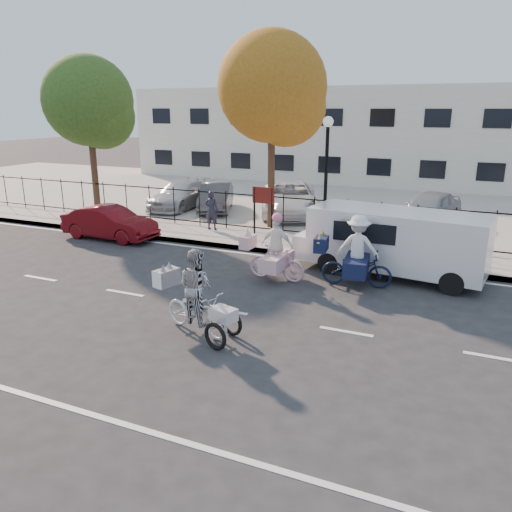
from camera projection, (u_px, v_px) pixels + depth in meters
The scene contains 21 objects.
ground at pixel (225, 311), 12.15m from camera, with size 120.00×120.00×0.00m, color #333334.
road_markings at pixel (225, 310), 12.15m from camera, with size 60.00×9.52×0.01m, color silver, non-canonical shape.
curb at pixel (294, 254), 16.57m from camera, with size 60.00×0.10×0.15m, color #A8A399.
sidewalk at pixel (304, 246), 17.49m from camera, with size 60.00×2.20×0.15m, color #A8A399.
parking_lot at pixel (359, 204), 25.31m from camera, with size 60.00×15.60×0.15m, color #A8A399.
iron_fence at pixel (314, 217), 18.22m from camera, with size 58.00×0.06×1.50m, color black, non-canonical shape.
building at pixel (394, 135), 33.26m from camera, with size 34.00×10.00×6.00m, color silver.
lamppost at pixel (327, 158), 17.05m from camera, with size 0.36×0.36×4.33m.
street_sign at pixel (263, 202), 18.43m from camera, with size 0.85×0.06×1.80m.
zebra_trike at pixel (197, 301), 10.79m from camera, with size 2.22×1.31×1.90m.
unicorn_bike at pixel (276, 255), 14.14m from camera, with size 1.94×1.35×1.96m.
bull_bike at pixel (356, 258), 13.64m from camera, with size 2.19×1.51×2.01m.
white_van at pixel (393, 240), 14.46m from camera, with size 5.63×2.46×1.93m.
red_sedan at pixel (110, 223), 18.66m from camera, with size 1.30×3.72×1.22m, color #570A0F.
pedestrian at pixel (212, 210), 19.41m from camera, with size 0.56×0.37×1.53m, color black.
lot_car_a at pixel (181, 195), 23.72m from camera, with size 1.75×4.30×1.25m, color #B9BDC2.
lot_car_b at pixel (290, 198), 22.18m from camera, with size 2.41×5.23×1.45m, color silver.
lot_car_c at pixel (216, 197), 23.07m from camera, with size 1.32×3.79×1.25m, color #47494E.
lot_car_d at pixel (429, 208), 20.25m from camera, with size 1.61×4.00×1.36m, color #93969A.
tree_west at pixel (92, 105), 21.05m from camera, with size 3.77×3.77×6.92m.
tree_mid at pixel (276, 93), 18.63m from camera, with size 4.11×4.11×7.54m.
Camera 1 is at (5.20, -10.02, 4.75)m, focal length 35.00 mm.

